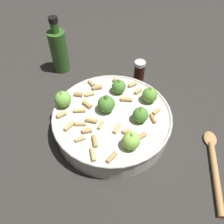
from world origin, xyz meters
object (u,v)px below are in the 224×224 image
at_px(pepper_shaker, 139,73).
at_px(wooden_spoon, 214,164).
at_px(cooking_pan, 112,120).
at_px(olive_oil_bottle, 59,50).

bearing_deg(pepper_shaker, wooden_spoon, -36.38).
bearing_deg(cooking_pan, pepper_shaker, 90.10).
height_order(cooking_pan, wooden_spoon, cooking_pan).
bearing_deg(olive_oil_bottle, pepper_shaker, 7.45).
xyz_separation_m(pepper_shaker, olive_oil_bottle, (-0.29, -0.04, 0.03)).
bearing_deg(pepper_shaker, cooking_pan, -89.90).
relative_size(pepper_shaker, wooden_spoon, 0.39).
distance_m(pepper_shaker, olive_oil_bottle, 0.29).
distance_m(cooking_pan, olive_oil_bottle, 0.34).
bearing_deg(wooden_spoon, pepper_shaker, 143.62).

